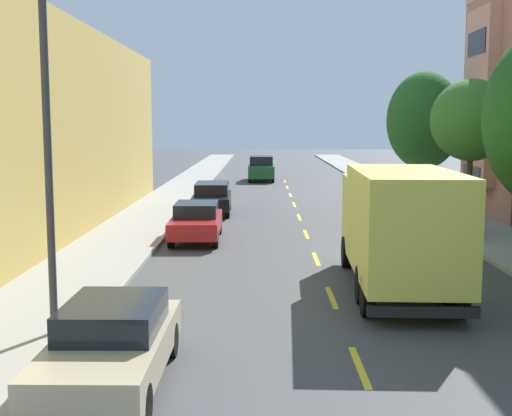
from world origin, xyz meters
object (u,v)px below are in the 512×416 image
at_px(parked_sedan_champagne, 112,343).
at_px(moving_forest_sedan, 261,168).
at_px(street_lamp, 54,133).
at_px(delivery_box_truck, 398,222).
at_px(street_tree_farthest, 424,121).
at_px(parked_wagon_black, 212,197).
at_px(parked_sedan_red, 196,221).
at_px(street_tree_third, 472,120).
at_px(parked_pickup_navy, 412,212).

relative_size(parked_sedan_champagne, moving_forest_sedan, 0.94).
distance_m(street_lamp, delivery_box_truck, 9.07).
bearing_deg(moving_forest_sedan, street_tree_farthest, -65.25).
xyz_separation_m(street_tree_farthest, parked_sedan_champagne, (-10.75, -23.44, -3.82)).
xyz_separation_m(delivery_box_truck, parked_wagon_black, (-6.04, 15.73, -1.07)).
bearing_deg(street_tree_farthest, moving_forest_sedan, 114.75).
bearing_deg(parked_sedan_champagne, parked_sedan_red, 89.75).
relative_size(street_tree_third, street_lamp, 0.84).
bearing_deg(parked_wagon_black, parked_pickup_navy, -34.34).
bearing_deg(parked_pickup_navy, moving_forest_sedan, 103.95).
bearing_deg(parked_wagon_black, delivery_box_truck, -68.99).
bearing_deg(street_tree_farthest, parked_sedan_champagne, -114.64).
bearing_deg(parked_sedan_red, street_tree_third, 6.37).
bearing_deg(street_tree_farthest, parked_wagon_black, -173.94).
bearing_deg(street_lamp, street_tree_third, 46.86).
distance_m(parked_pickup_navy, parked_wagon_black, 10.43).
relative_size(parked_sedan_champagne, parked_sedan_red, 1.00).
height_order(delivery_box_truck, parked_sedan_champagne, delivery_box_truck).
distance_m(street_tree_third, parked_wagon_black, 13.09).
relative_size(street_lamp, moving_forest_sedan, 1.49).
height_order(street_tree_third, parked_sedan_red, street_tree_third).
height_order(parked_sedan_champagne, parked_wagon_black, parked_wagon_black).
relative_size(street_tree_third, street_tree_farthest, 0.87).
relative_size(street_tree_third, parked_wagon_black, 1.27).
distance_m(delivery_box_truck, parked_sedan_champagne, 9.07).
bearing_deg(street_tree_farthest, parked_sedan_red, -140.08).
distance_m(street_lamp, moving_forest_sedan, 39.07).
xyz_separation_m(parked_sedan_champagne, parked_sedan_red, (0.06, 14.49, 0.00)).
relative_size(delivery_box_truck, parked_sedan_champagne, 1.68).
bearing_deg(delivery_box_truck, parked_sedan_champagne, -133.06).
xyz_separation_m(street_tree_farthest, parked_pickup_navy, (-2.04, -7.01, -3.74)).
distance_m(street_lamp, parked_pickup_navy, 17.66).
relative_size(street_tree_third, parked_sedan_champagne, 1.33).
bearing_deg(street_tree_farthest, street_tree_third, -90.00).
xyz_separation_m(street_lamp, moving_forest_sedan, (4.15, 38.72, -3.27)).
bearing_deg(parked_sedan_red, parked_pickup_navy, 12.58).
bearing_deg(delivery_box_truck, parked_wagon_black, 111.01).
xyz_separation_m(street_tree_third, parked_sedan_champagne, (-10.75, -15.69, -3.80)).
relative_size(street_tree_farthest, street_lamp, 0.97).
bearing_deg(parked_sedan_red, moving_forest_sedan, 84.68).
distance_m(parked_sedan_champagne, moving_forest_sedan, 41.30).
height_order(parked_pickup_navy, parked_sedan_champagne, parked_pickup_navy).
bearing_deg(street_tree_third, parked_sedan_champagne, -124.42).
xyz_separation_m(street_lamp, parked_pickup_navy, (10.31, 13.92, -3.42)).
relative_size(parked_pickup_navy, parked_sedan_champagne, 1.18).
bearing_deg(parked_sedan_champagne, street_tree_third, 55.58).
xyz_separation_m(street_tree_farthest, parked_wagon_black, (-10.65, -1.13, -3.76)).
bearing_deg(delivery_box_truck, street_tree_farthest, 74.72).
distance_m(delivery_box_truck, moving_forest_sedan, 34.84).
relative_size(parked_wagon_black, parked_sedan_red, 1.05).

